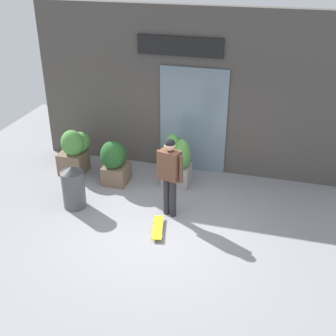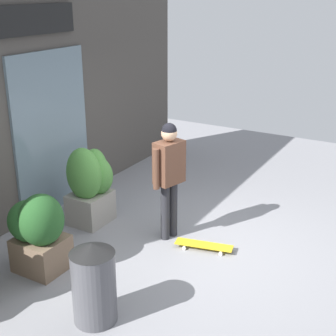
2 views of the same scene
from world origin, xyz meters
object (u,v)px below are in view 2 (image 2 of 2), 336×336
skateboarder (169,169)px  trash_bin (94,282)px  skateboard (204,245)px  planter_box_mid (38,230)px  planter_box_right (91,182)px

skateboarder → trash_bin: skateboarder is taller
skateboard → planter_box_mid: size_ratio=0.77×
skateboarder → skateboard: size_ratio=2.07×
planter_box_mid → skateboarder: bearing=-31.9°
trash_bin → skateboard: bearing=-10.5°
skateboard → skateboarder: bearing=160.2°
skateboarder → trash_bin: size_ratio=1.81×
skateboard → trash_bin: (-1.98, 0.37, 0.42)m
planter_box_right → trash_bin: bearing=-140.9°
planter_box_right → trash_bin: (-1.88, -1.52, -0.18)m
skateboarder → planter_box_mid: 1.95m
planter_box_right → planter_box_mid: planter_box_right is taller
skateboard → planter_box_mid: (-1.53, 1.60, 0.51)m
skateboarder → trash_bin: 2.14m
skateboarder → planter_box_mid: (-1.60, 1.00, -0.49)m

